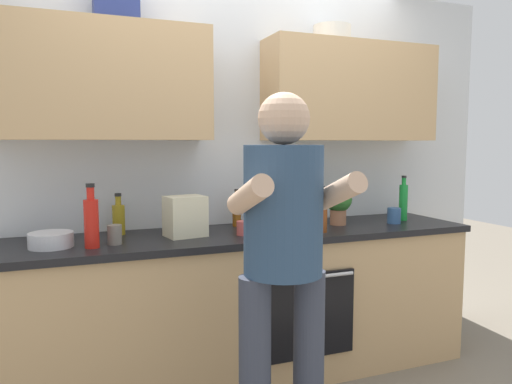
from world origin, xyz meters
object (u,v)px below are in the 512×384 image
(mixing_bowl, at_px, (51,240))
(grocery_bag_rice, at_px, (185,216))
(bottle_oil, at_px, (119,218))
(potted_herb, at_px, (338,202))
(bottle_vinegar, at_px, (323,214))
(bottle_soda, at_px, (403,201))
(cup_tea, at_px, (394,216))
(bottle_juice, at_px, (300,209))
(person_standing, at_px, (284,250))
(bottle_syrup, at_px, (237,212))
(cup_ceramic, at_px, (243,228))
(cup_stoneware, at_px, (115,235))
(bottle_hotsauce, at_px, (91,221))

(mixing_bowl, bearing_deg, grocery_bag_rice, 3.42)
(bottle_oil, xyz_separation_m, potted_herb, (1.37, -0.17, 0.05))
(bottle_vinegar, bearing_deg, bottle_soda, 14.86)
(potted_herb, bearing_deg, grocery_bag_rice, -178.68)
(cup_tea, relative_size, grocery_bag_rice, 0.45)
(bottle_juice, xyz_separation_m, cup_tea, (0.64, -0.11, -0.06))
(person_standing, distance_m, potted_herb, 1.17)
(bottle_syrup, distance_m, bottle_soda, 1.16)
(cup_ceramic, relative_size, mixing_bowl, 0.37)
(bottle_oil, xyz_separation_m, mixing_bowl, (-0.36, -0.23, -0.06))
(bottle_vinegar, distance_m, bottle_oil, 1.20)
(bottle_juice, xyz_separation_m, bottle_oil, (-1.11, 0.14, -0.02))
(bottle_vinegar, height_order, cup_ceramic, bottle_vinegar)
(person_standing, distance_m, cup_stoneware, 0.99)
(bottle_juice, distance_m, cup_stoneware, 1.16)
(bottle_oil, xyz_separation_m, cup_ceramic, (0.67, -0.28, -0.06))
(person_standing, xyz_separation_m, bottle_oil, (-0.58, 1.03, 0.02))
(bottle_juice, xyz_separation_m, cup_ceramic, (-0.44, -0.14, -0.07))
(bottle_juice, xyz_separation_m, potted_herb, (0.27, -0.02, 0.03))
(person_standing, bearing_deg, grocery_bag_rice, 105.53)
(bottle_oil, distance_m, cup_ceramic, 0.73)
(grocery_bag_rice, bearing_deg, bottle_juice, 3.48)
(bottle_syrup, bearing_deg, bottle_hotsauce, -159.10)
(cup_tea, bearing_deg, bottle_oil, 171.63)
(bottle_hotsauce, xyz_separation_m, mixing_bowl, (-0.20, 0.09, -0.10))
(bottle_syrup, height_order, cup_stoneware, bottle_syrup)
(person_standing, distance_m, mixing_bowl, 1.24)
(bottle_vinegar, bearing_deg, grocery_bag_rice, 167.15)
(cup_tea, height_order, grocery_bag_rice, grocery_bag_rice)
(cup_stoneware, relative_size, grocery_bag_rice, 0.45)
(cup_tea, xyz_separation_m, cup_ceramic, (-1.08, -0.02, -0.01))
(person_standing, bearing_deg, cup_stoneware, 129.87)
(person_standing, distance_m, cup_ceramic, 0.76)
(bottle_vinegar, relative_size, bottle_soda, 0.90)
(bottle_vinegar, distance_m, grocery_bag_rice, 0.81)
(bottle_syrup, bearing_deg, bottle_vinegar, -43.96)
(cup_stoneware, bearing_deg, cup_tea, 0.56)
(bottle_oil, distance_m, potted_herb, 1.38)
(potted_herb, distance_m, grocery_bag_rice, 1.02)
(person_standing, xyz_separation_m, bottle_vinegar, (0.56, 0.66, 0.04))
(mixing_bowl, bearing_deg, cup_tea, -0.67)
(bottle_soda, bearing_deg, bottle_hotsauce, -175.87)
(bottle_hotsauce, relative_size, cup_tea, 3.19)
(bottle_vinegar, distance_m, bottle_hotsauce, 1.31)
(cup_tea, bearing_deg, bottle_syrup, 164.56)
(bottle_hotsauce, bearing_deg, bottle_syrup, 20.90)
(bottle_juice, distance_m, cup_tea, 0.65)
(bottle_vinegar, xyz_separation_m, bottle_soda, (0.74, 0.20, 0.02))
(bottle_soda, relative_size, potted_herb, 1.20)
(person_standing, bearing_deg, cup_ceramic, 83.66)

